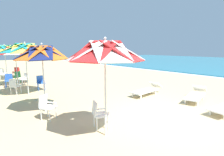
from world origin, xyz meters
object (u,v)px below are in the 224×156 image
at_px(plastic_chair_6, 17,76).
at_px(beach_umbrella_4, 4,49).
at_px(beach_umbrella_2, 25,49).
at_px(sun_lounger_2, 147,90).
at_px(plastic_chair_7, 0,73).
at_px(plastic_chair_2, 15,85).
at_px(beach_umbrella_0, 105,52).
at_px(beach_umbrella_3, 15,51).
at_px(plastic_chair_1, 47,105).
at_px(plastic_chair_3, 41,82).
at_px(plastic_chair_9, 3,74).
at_px(plastic_chair_0, 99,113).
at_px(beach_umbrella_1, 42,53).
at_px(sun_lounger_1, 196,95).
at_px(plastic_chair_5, 9,80).
at_px(plastic_chair_4, 24,78).
at_px(plastic_chair_8, 16,72).

xyz_separation_m(plastic_chair_6, beach_umbrella_4, (-2.57, -0.17, 1.92)).
bearing_deg(beach_umbrella_2, sun_lounger_2, 49.05).
height_order(plastic_chair_6, plastic_chair_7, same).
bearing_deg(plastic_chair_2, beach_umbrella_0, 7.55).
relative_size(plastic_chair_2, beach_umbrella_3, 0.33).
height_order(plastic_chair_2, sun_lounger_2, plastic_chair_2).
distance_m(plastic_chair_1, plastic_chair_3, 4.89).
relative_size(beach_umbrella_0, sun_lounger_2, 1.27).
bearing_deg(beach_umbrella_4, beach_umbrella_3, 1.17).
bearing_deg(plastic_chair_9, sun_lounger_2, 26.50).
bearing_deg(beach_umbrella_3, plastic_chair_0, 1.92).
relative_size(beach_umbrella_1, sun_lounger_1, 1.20).
distance_m(plastic_chair_5, sun_lounger_2, 8.66).
bearing_deg(beach_umbrella_0, plastic_chair_3, 175.65).
distance_m(plastic_chair_4, plastic_chair_8, 4.20).
height_order(beach_umbrella_4, sun_lounger_2, beach_umbrella_4).
bearing_deg(plastic_chair_8, beach_umbrella_1, -6.53).
bearing_deg(plastic_chair_7, beach_umbrella_4, 50.24).
bearing_deg(plastic_chair_5, plastic_chair_9, 176.73).
bearing_deg(sun_lounger_2, plastic_chair_3, -140.62).
xyz_separation_m(beach_umbrella_2, sun_lounger_1, (6.36, 5.81, -2.17)).
xyz_separation_m(beach_umbrella_2, plastic_chair_2, (-0.45, -0.55, -1.95)).
bearing_deg(plastic_chair_3, sun_lounger_2, 39.38).
xyz_separation_m(plastic_chair_7, plastic_chair_9, (0.76, 0.07, 0.00)).
distance_m(plastic_chair_2, plastic_chair_3, 1.44).
distance_m(plastic_chair_0, plastic_chair_2, 6.41).
xyz_separation_m(beach_umbrella_1, plastic_chair_8, (-10.10, 1.16, -1.78)).
relative_size(plastic_chair_4, plastic_chair_8, 1.00).
height_order(plastic_chair_4, beach_umbrella_4, beach_umbrella_4).
distance_m(plastic_chair_2, plastic_chair_9, 5.54).
relative_size(plastic_chair_5, plastic_chair_8, 1.00).
height_order(beach_umbrella_4, plastic_chair_7, beach_umbrella_4).
bearing_deg(plastic_chair_4, beach_umbrella_2, -10.31).
bearing_deg(beach_umbrella_3, plastic_chair_1, -5.17).
distance_m(plastic_chair_4, beach_umbrella_4, 4.25).
relative_size(plastic_chair_0, plastic_chair_7, 1.00).
bearing_deg(beach_umbrella_0, plastic_chair_4, 179.22).
xyz_separation_m(plastic_chair_0, plastic_chair_5, (-8.55, -0.90, 0.00)).
relative_size(beach_umbrella_0, beach_umbrella_3, 1.04).
distance_m(plastic_chair_2, plastic_chair_8, 6.52).
bearing_deg(sun_lounger_2, beach_umbrella_4, -155.94).
height_order(plastic_chair_2, plastic_chair_9, same).
height_order(beach_umbrella_2, sun_lounger_2, beach_umbrella_2).
distance_m(beach_umbrella_4, plastic_chair_7, 1.99).
bearing_deg(plastic_chair_2, beach_umbrella_3, 165.02).
relative_size(beach_umbrella_3, plastic_chair_7, 3.07).
height_order(plastic_chair_6, sun_lounger_2, plastic_chair_6).
height_order(plastic_chair_4, plastic_chair_7, same).
bearing_deg(beach_umbrella_4, plastic_chair_2, -6.27).
xyz_separation_m(plastic_chair_8, sun_lounger_2, (11.00, 3.94, -0.22)).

